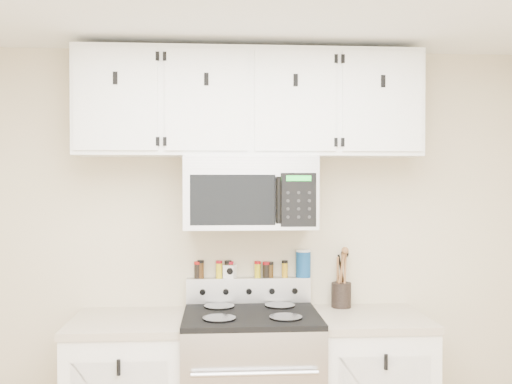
# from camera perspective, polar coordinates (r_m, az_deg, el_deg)

# --- Properties ---
(back_wall) EXTENTS (3.50, 0.01, 2.50)m
(back_wall) POSITION_cam_1_polar(r_m,az_deg,el_deg) (3.56, -0.79, -6.09)
(back_wall) COLOR #C3B192
(back_wall) RESTS_ON floor
(microwave) EXTENTS (0.76, 0.44, 0.42)m
(microwave) POSITION_cam_1_polar(r_m,az_deg,el_deg) (3.34, -0.61, -0.01)
(microwave) COLOR #9E9EA3
(microwave) RESTS_ON back_wall
(upper_cabinets) EXTENTS (2.00, 0.35, 0.62)m
(upper_cabinets) POSITION_cam_1_polar(r_m,az_deg,el_deg) (3.40, -0.65, 8.81)
(upper_cabinets) COLOR white
(upper_cabinets) RESTS_ON back_wall
(utensil_crock) EXTENTS (0.12, 0.12, 0.35)m
(utensil_crock) POSITION_cam_1_polar(r_m,az_deg,el_deg) (3.59, 8.52, -9.94)
(utensil_crock) COLOR black
(utensil_crock) RESTS_ON base_cabinet_right
(kitchen_timer) EXTENTS (0.09, 0.08, 0.08)m
(kitchen_timer) POSITION_cam_1_polar(r_m,az_deg,el_deg) (3.53, -2.63, -7.93)
(kitchen_timer) COLOR white
(kitchen_timer) RESTS_ON range
(salt_canister) EXTENTS (0.09, 0.09, 0.17)m
(salt_canister) POSITION_cam_1_polar(r_m,az_deg,el_deg) (3.56, 4.75, -7.13)
(salt_canister) COLOR navy
(salt_canister) RESTS_ON range
(spice_jar_0) EXTENTS (0.04, 0.04, 0.10)m
(spice_jar_0) POSITION_cam_1_polar(r_m,az_deg,el_deg) (3.53, -5.85, -7.75)
(spice_jar_0) COLOR black
(spice_jar_0) RESTS_ON range
(spice_jar_1) EXTENTS (0.04, 0.04, 0.11)m
(spice_jar_1) POSITION_cam_1_polar(r_m,az_deg,el_deg) (3.53, -5.56, -7.68)
(spice_jar_1) COLOR #41270F
(spice_jar_1) RESTS_ON range
(spice_jar_2) EXTENTS (0.04, 0.04, 0.11)m
(spice_jar_2) POSITION_cam_1_polar(r_m,az_deg,el_deg) (3.53, -3.71, -7.72)
(spice_jar_2) COLOR yellow
(spice_jar_2) RESTS_ON range
(spice_jar_3) EXTENTS (0.04, 0.04, 0.11)m
(spice_jar_3) POSITION_cam_1_polar(r_m,az_deg,el_deg) (3.53, -2.80, -7.71)
(spice_jar_3) COLOR black
(spice_jar_3) RESTS_ON range
(spice_jar_4) EXTENTS (0.04, 0.04, 0.10)m
(spice_jar_4) POSITION_cam_1_polar(r_m,az_deg,el_deg) (3.53, -2.61, -7.75)
(spice_jar_4) COLOR #402A0F
(spice_jar_4) RESTS_ON range
(spice_jar_5) EXTENTS (0.04, 0.04, 0.10)m
(spice_jar_5) POSITION_cam_1_polar(r_m,az_deg,el_deg) (3.54, 0.16, -7.74)
(spice_jar_5) COLOR gold
(spice_jar_5) RESTS_ON range
(spice_jar_6) EXTENTS (0.05, 0.05, 0.10)m
(spice_jar_6) POSITION_cam_1_polar(r_m,az_deg,el_deg) (3.54, 1.05, -7.76)
(spice_jar_6) COLOR black
(spice_jar_6) RESTS_ON range
(spice_jar_7) EXTENTS (0.04, 0.04, 0.10)m
(spice_jar_7) POSITION_cam_1_polar(r_m,az_deg,el_deg) (3.55, 1.45, -7.76)
(spice_jar_7) COLOR #422C10
(spice_jar_7) RESTS_ON range
(spice_jar_8) EXTENTS (0.04, 0.04, 0.10)m
(spice_jar_8) POSITION_cam_1_polar(r_m,az_deg,el_deg) (3.55, 2.90, -7.68)
(spice_jar_8) COLOR gold
(spice_jar_8) RESTS_ON range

